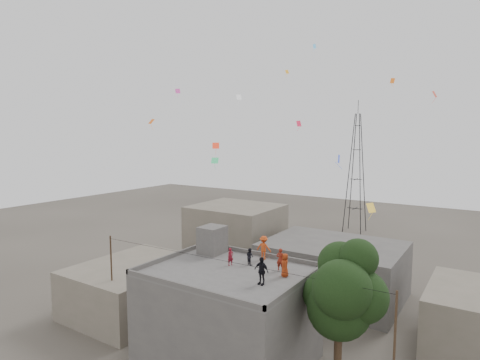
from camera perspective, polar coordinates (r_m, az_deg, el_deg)
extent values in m
plane|color=#3F3A34|center=(28.96, -1.69, -24.26)|extent=(140.00, 140.00, 0.00)
cube|color=#504D4A|center=(27.56, -1.71, -18.88)|extent=(10.00, 8.00, 6.00)
cube|color=#575452|center=(26.40, -1.73, -12.88)|extent=(10.00, 8.00, 0.10)
cube|color=#504D4A|center=(29.49, 2.69, -10.40)|extent=(10.00, 0.15, 0.30)
cube|color=#504D4A|center=(23.41, -7.41, -14.98)|extent=(10.00, 0.15, 0.30)
cube|color=#504D4A|center=(24.03, 8.28, -14.42)|extent=(0.15, 8.00, 0.30)
cube|color=#504D4A|center=(29.29, -9.82, -10.60)|extent=(0.15, 8.00, 0.30)
cube|color=#504D4A|center=(29.90, -3.96, -8.48)|extent=(1.60, 1.80, 2.00)
cube|color=#6A6353|center=(36.11, -14.77, -14.53)|extent=(8.00, 10.00, 4.00)
cube|color=#504D4A|center=(38.57, 13.08, -12.33)|extent=(12.00, 9.00, 5.00)
cube|color=#6A6353|center=(45.20, -0.57, -8.05)|extent=(9.00, 8.00, 7.00)
cylinder|color=black|center=(24.81, 14.24, -20.56)|extent=(0.64, 0.91, 2.14)
sphere|color=black|center=(24.09, 13.91, -17.19)|extent=(3.60, 3.60, 3.60)
sphere|color=black|center=(23.75, 16.81, -15.54)|extent=(3.00, 3.00, 3.00)
sphere|color=black|center=(24.64, 12.28, -15.59)|extent=(2.80, 2.80, 2.80)
sphere|color=black|center=(22.74, 14.31, -14.85)|extent=(3.20, 3.20, 3.20)
sphere|color=black|center=(24.20, 14.08, -11.52)|extent=(2.60, 2.60, 2.60)
sphere|color=black|center=(23.44, 16.47, -10.64)|extent=(2.20, 2.20, 2.20)
cylinder|color=black|center=(32.32, -17.74, -13.94)|extent=(0.12, 0.12, 7.40)
cylinder|color=black|center=(24.79, -2.45, -11.38)|extent=(20.00, 0.52, 0.02)
cylinder|color=black|center=(62.86, 15.21, 0.89)|extent=(1.27, 1.27, 18.01)
cylinder|color=black|center=(62.36, 16.70, 0.80)|extent=(1.27, 1.27, 18.01)
cylinder|color=black|center=(63.99, 17.13, 0.92)|extent=(1.27, 1.27, 18.01)
cylinder|color=black|center=(64.47, 15.68, 1.01)|extent=(1.27, 1.27, 18.01)
cube|color=black|center=(64.13, 16.03, -3.90)|extent=(2.36, 0.08, 0.08)
cube|color=black|center=(64.13, 16.03, -3.90)|extent=(0.08, 2.36, 0.08)
cube|color=black|center=(63.50, 16.15, 0.10)|extent=(1.81, 0.08, 0.08)
cube|color=black|center=(63.50, 16.15, 0.10)|extent=(0.08, 1.81, 0.08)
cube|color=black|center=(63.19, 16.28, 4.16)|extent=(1.26, 0.08, 0.08)
cube|color=black|center=(63.19, 16.28, 4.16)|extent=(0.08, 1.26, 0.08)
cube|color=black|center=(63.17, 16.38, 7.42)|extent=(0.82, 0.08, 0.08)
cube|color=black|center=(63.17, 16.38, 7.42)|extent=(0.08, 0.82, 0.08)
cylinder|color=black|center=(63.29, 16.46, 9.96)|extent=(0.08, 0.08, 2.00)
imported|color=maroon|center=(26.32, 5.76, -11.17)|extent=(0.59, 0.44, 1.47)
imported|color=#9D3212|center=(25.32, 6.40, -11.92)|extent=(0.80, 0.84, 1.45)
imported|color=black|center=(27.39, 1.41, -10.81)|extent=(0.68, 0.62, 1.14)
imported|color=black|center=(23.90, 3.06, -12.76)|extent=(1.00, 0.50, 1.65)
imported|color=#CB4517|center=(28.52, 3.40, -9.57)|extent=(1.14, 0.75, 1.66)
imported|color=maroon|center=(27.23, -1.35, -10.85)|extent=(0.44, 0.51, 1.19)
plane|color=#FF371A|center=(32.42, -3.46, 4.90)|extent=(0.59, 0.53, 0.48)
plane|color=#DE2347|center=(32.10, 8.36, 7.94)|extent=(0.48, 0.31, 0.44)
plane|color=#F9A826|center=(38.81, 6.71, 15.04)|extent=(0.41, 0.30, 0.31)
plane|color=blue|center=(28.45, 13.88, 2.92)|extent=(0.30, 0.51, 0.57)
plane|color=white|center=(38.28, -0.16, 11.70)|extent=(0.36, 0.51, 0.49)
plane|color=orange|center=(35.81, 20.87, 13.06)|extent=(0.35, 0.42, 0.40)
plane|color=#2FB36A|center=(27.46, -3.60, 2.79)|extent=(0.56, 0.47, 0.38)
plane|color=#DE4734|center=(31.40, 25.94, 10.92)|extent=(0.39, 0.54, 0.43)
plane|color=orange|center=(29.18, -12.48, 8.13)|extent=(0.43, 0.52, 0.33)
plane|color=#51B5F5|center=(39.87, 10.55, 18.20)|extent=(0.39, 0.28, 0.37)
plane|color=#E147AB|center=(30.77, -8.85, 12.39)|extent=(0.41, 0.31, 0.32)
plane|color=gold|center=(22.51, 18.14, -3.78)|extent=(0.45, 0.58, 0.48)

